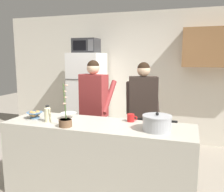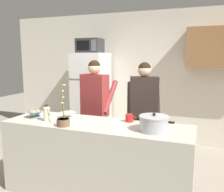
{
  "view_description": "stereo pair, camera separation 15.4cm",
  "coord_description": "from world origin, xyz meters",
  "px_view_note": "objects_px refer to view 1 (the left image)",
  "views": [
    {
      "loc": [
        1.03,
        -2.6,
        1.7
      ],
      "look_at": [
        0.0,
        0.55,
        1.17
      ],
      "focal_mm": 38.66,
      "sensor_mm": 36.0,
      "label": 1
    },
    {
      "loc": [
        1.17,
        -2.55,
        1.7
      ],
      "look_at": [
        0.0,
        0.55,
        1.17
      ],
      "focal_mm": 38.66,
      "sensor_mm": 36.0,
      "label": 2
    }
  ],
  "objects_px": {
    "coffee_mug": "(131,118)",
    "bread_bowl": "(35,114)",
    "microwave": "(86,46)",
    "person_near_pot": "(94,101)",
    "potted_orchid": "(65,121)",
    "person_by_sink": "(143,104)",
    "cooking_pot": "(157,123)",
    "bottle_near_edge": "(48,114)",
    "refrigerator": "(88,97)",
    "empty_bowl": "(69,115)"
  },
  "relations": [
    {
      "from": "coffee_mug",
      "to": "empty_bowl",
      "type": "relative_size",
      "value": 0.64
    },
    {
      "from": "microwave",
      "to": "person_near_pot",
      "type": "xyz_separation_m",
      "value": [
        0.58,
        -1.04,
        -0.89
      ]
    },
    {
      "from": "empty_bowl",
      "to": "potted_orchid",
      "type": "bearing_deg",
      "value": -67.86
    },
    {
      "from": "refrigerator",
      "to": "bottle_near_edge",
      "type": "xyz_separation_m",
      "value": [
        0.34,
        -1.96,
        0.13
      ]
    },
    {
      "from": "coffee_mug",
      "to": "empty_bowl",
      "type": "xyz_separation_m",
      "value": [
        -0.79,
        -0.12,
        -0.0
      ]
    },
    {
      "from": "refrigerator",
      "to": "person_near_pot",
      "type": "xyz_separation_m",
      "value": [
        0.58,
        -1.06,
        0.15
      ]
    },
    {
      "from": "person_by_sink",
      "to": "potted_orchid",
      "type": "xyz_separation_m",
      "value": [
        -0.67,
        -1.14,
        -0.03
      ]
    },
    {
      "from": "refrigerator",
      "to": "microwave",
      "type": "xyz_separation_m",
      "value": [
        0.0,
        -0.02,
        1.03
      ]
    },
    {
      "from": "person_by_sink",
      "to": "coffee_mug",
      "type": "bearing_deg",
      "value": -91.16
    },
    {
      "from": "person_near_pot",
      "to": "bottle_near_edge",
      "type": "bearing_deg",
      "value": -104.94
    },
    {
      "from": "empty_bowl",
      "to": "person_by_sink",
      "type": "bearing_deg",
      "value": 45.34
    },
    {
      "from": "microwave",
      "to": "coffee_mug",
      "type": "distance_m",
      "value": 2.29
    },
    {
      "from": "person_by_sink",
      "to": "empty_bowl",
      "type": "bearing_deg",
      "value": -134.66
    },
    {
      "from": "refrigerator",
      "to": "microwave",
      "type": "bearing_deg",
      "value": -89.93
    },
    {
      "from": "cooking_pot",
      "to": "empty_bowl",
      "type": "height_order",
      "value": "cooking_pot"
    },
    {
      "from": "cooking_pot",
      "to": "bottle_near_edge",
      "type": "distance_m",
      "value": 1.32
    },
    {
      "from": "coffee_mug",
      "to": "person_by_sink",
      "type": "bearing_deg",
      "value": 88.84
    },
    {
      "from": "person_by_sink",
      "to": "bread_bowl",
      "type": "xyz_separation_m",
      "value": [
        -1.24,
        -0.93,
        -0.05
      ]
    },
    {
      "from": "cooking_pot",
      "to": "bottle_near_edge",
      "type": "height_order",
      "value": "bottle_near_edge"
    },
    {
      "from": "microwave",
      "to": "empty_bowl",
      "type": "distance_m",
      "value": 2.05
    },
    {
      "from": "coffee_mug",
      "to": "bread_bowl",
      "type": "height_order",
      "value": "bread_bowl"
    },
    {
      "from": "person_near_pot",
      "to": "coffee_mug",
      "type": "distance_m",
      "value": 0.93
    },
    {
      "from": "refrigerator",
      "to": "person_near_pot",
      "type": "distance_m",
      "value": 1.22
    },
    {
      "from": "refrigerator",
      "to": "potted_orchid",
      "type": "relative_size",
      "value": 3.6
    },
    {
      "from": "bottle_near_edge",
      "to": "potted_orchid",
      "type": "distance_m",
      "value": 0.33
    },
    {
      "from": "bottle_near_edge",
      "to": "potted_orchid",
      "type": "relative_size",
      "value": 0.42
    },
    {
      "from": "refrigerator",
      "to": "cooking_pot",
      "type": "height_order",
      "value": "refrigerator"
    },
    {
      "from": "bread_bowl",
      "to": "bottle_near_edge",
      "type": "distance_m",
      "value": 0.28
    },
    {
      "from": "potted_orchid",
      "to": "cooking_pot",
      "type": "bearing_deg",
      "value": 9.9
    },
    {
      "from": "person_by_sink",
      "to": "empty_bowl",
      "type": "xyz_separation_m",
      "value": [
        -0.81,
        -0.82,
        -0.05
      ]
    },
    {
      "from": "microwave",
      "to": "person_by_sink",
      "type": "bearing_deg",
      "value": -34.87
    },
    {
      "from": "cooking_pot",
      "to": "bread_bowl",
      "type": "relative_size",
      "value": 2.04
    },
    {
      "from": "person_near_pot",
      "to": "potted_orchid",
      "type": "height_order",
      "value": "person_near_pot"
    },
    {
      "from": "refrigerator",
      "to": "empty_bowl",
      "type": "height_order",
      "value": "refrigerator"
    },
    {
      "from": "coffee_mug",
      "to": "bread_bowl",
      "type": "distance_m",
      "value": 1.25
    },
    {
      "from": "person_near_pot",
      "to": "potted_orchid",
      "type": "xyz_separation_m",
      "value": [
        0.07,
        -1.02,
        -0.05
      ]
    },
    {
      "from": "bread_bowl",
      "to": "potted_orchid",
      "type": "height_order",
      "value": "potted_orchid"
    },
    {
      "from": "bottle_near_edge",
      "to": "potted_orchid",
      "type": "xyz_separation_m",
      "value": [
        0.31,
        -0.12,
        -0.03
      ]
    },
    {
      "from": "person_by_sink",
      "to": "bread_bowl",
      "type": "distance_m",
      "value": 1.55
    },
    {
      "from": "cooking_pot",
      "to": "person_by_sink",
      "type": "bearing_deg",
      "value": 109.33
    },
    {
      "from": "coffee_mug",
      "to": "bottle_near_edge",
      "type": "distance_m",
      "value": 1.02
    },
    {
      "from": "refrigerator",
      "to": "bread_bowl",
      "type": "bearing_deg",
      "value": -87.58
    },
    {
      "from": "refrigerator",
      "to": "potted_orchid",
      "type": "height_order",
      "value": "refrigerator"
    },
    {
      "from": "cooking_pot",
      "to": "empty_bowl",
      "type": "distance_m",
      "value": 1.16
    },
    {
      "from": "person_near_pot",
      "to": "coffee_mug",
      "type": "xyz_separation_m",
      "value": [
        0.73,
        -0.58,
        -0.07
      ]
    },
    {
      "from": "bread_bowl",
      "to": "empty_bowl",
      "type": "relative_size",
      "value": 1.02
    },
    {
      "from": "empty_bowl",
      "to": "potted_orchid",
      "type": "distance_m",
      "value": 0.35
    },
    {
      "from": "bread_bowl",
      "to": "empty_bowl",
      "type": "xyz_separation_m",
      "value": [
        0.43,
        0.11,
        -0.0
      ]
    },
    {
      "from": "person_by_sink",
      "to": "coffee_mug",
      "type": "relative_size",
      "value": 12.48
    },
    {
      "from": "refrigerator",
      "to": "person_near_pot",
      "type": "bearing_deg",
      "value": -61.4
    }
  ]
}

